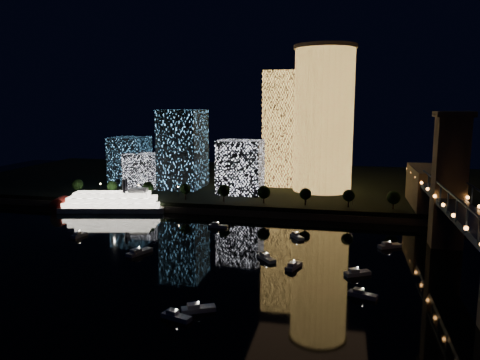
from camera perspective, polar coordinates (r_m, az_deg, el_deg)
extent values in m
plane|color=black|center=(143.83, 0.95, -12.19)|extent=(520.00, 520.00, 0.00)
cube|color=black|center=(296.69, 7.14, -0.55)|extent=(420.00, 160.00, 5.00)
cube|color=#6B5E4C|center=(220.86, 5.22, -4.17)|extent=(420.00, 6.00, 3.00)
cylinder|color=#FFB951|center=(261.22, 10.14, 7.08)|extent=(32.00, 32.00, 76.70)
cylinder|color=#6B5E4C|center=(262.80, 10.39, 15.68)|extent=(34.00, 34.00, 2.00)
cube|color=#FFB951|center=(276.77, 5.18, 6.22)|extent=(20.87, 20.87, 66.39)
cube|color=white|center=(250.97, 0.04, 1.62)|extent=(23.23, 19.65, 28.59)
cube|color=#5DB8FF|center=(270.90, -6.94, 3.81)|extent=(22.25, 28.92, 44.49)
cube|color=white|center=(276.50, -11.60, 1.18)|extent=(19.40, 17.64, 19.40)
cube|color=#5DB8FF|center=(290.71, -13.25, 2.36)|extent=(20.01, 22.02, 28.02)
cube|color=#6B5E4C|center=(187.43, 24.12, -0.34)|extent=(11.00, 9.00, 48.00)
cube|color=#6B5E4C|center=(185.28, 24.63, 7.31)|extent=(13.00, 11.00, 2.00)
cube|color=navy|center=(138.18, 26.20, -3.22)|extent=(0.50, 150.00, 0.50)
cube|color=#6B5E4C|center=(237.96, 21.55, -1.35)|extent=(12.00, 40.00, 23.00)
cube|color=navy|center=(150.30, 25.05, -3.56)|extent=(0.50, 0.50, 7.00)
cube|color=navy|center=(173.33, 23.36, -1.85)|extent=(0.50, 0.50, 7.00)
cube|color=navy|center=(196.59, 22.07, -0.53)|extent=(0.50, 0.50, 7.00)
sphere|color=orange|center=(139.19, 25.85, -5.31)|extent=(1.20, 1.20, 1.20)
sphere|color=orange|center=(182.23, 22.65, -1.84)|extent=(1.20, 1.20, 1.20)
sphere|color=orange|center=(226.04, 20.69, 0.31)|extent=(1.20, 1.20, 1.20)
cube|color=silver|center=(240.77, -15.23, -3.39)|extent=(52.95, 22.37, 2.58)
cube|color=white|center=(240.26, -15.25, -2.81)|extent=(48.51, 20.42, 2.37)
cube|color=white|center=(239.79, -15.28, -2.26)|extent=(44.08, 18.47, 2.37)
cube|color=white|center=(239.34, -15.30, -1.70)|extent=(37.55, 16.06, 2.37)
cube|color=silver|center=(235.81, -12.30, -1.24)|extent=(9.76, 8.11, 1.94)
cylinder|color=black|center=(234.85, -13.97, -0.76)|extent=(1.51, 1.51, 6.45)
cylinder|color=black|center=(238.96, -13.72, -0.58)|extent=(1.51, 1.51, 6.45)
cylinder|color=maroon|center=(248.56, -20.99, -2.83)|extent=(9.39, 11.04, 7.53)
cube|color=silver|center=(155.02, 6.57, -10.40)|extent=(5.11, 8.45, 1.20)
cube|color=silver|center=(153.62, 6.39, -10.15)|extent=(2.91, 3.35, 1.00)
sphere|color=white|center=(154.36, 6.59, -9.70)|extent=(0.36, 0.36, 0.36)
cube|color=silver|center=(161.71, 3.26, -9.51)|extent=(7.51, 8.27, 1.20)
cube|color=silver|center=(162.40, 3.03, -9.02)|extent=(3.60, 3.70, 1.00)
sphere|color=white|center=(161.08, 3.26, -8.84)|extent=(0.36, 0.36, 0.36)
cube|color=silver|center=(124.74, -5.08, -15.40)|extent=(9.05, 6.37, 1.20)
cube|color=silver|center=(124.12, -5.71, -14.99)|extent=(3.74, 3.39, 1.00)
sphere|color=white|center=(123.92, -5.10, -14.56)|extent=(0.36, 0.36, 0.36)
cube|color=silver|center=(152.49, 14.13, -10.97)|extent=(8.51, 6.28, 1.20)
cube|color=silver|center=(151.52, 13.74, -10.64)|extent=(3.57, 3.27, 1.00)
sphere|color=white|center=(151.82, 14.16, -10.26)|extent=(0.36, 0.36, 0.36)
cube|color=silver|center=(187.80, 6.95, -6.89)|extent=(6.30, 7.74, 1.20)
cube|color=silver|center=(188.47, 6.79, -6.48)|extent=(3.15, 3.34, 1.00)
sphere|color=white|center=(187.25, 6.96, -6.30)|extent=(0.36, 0.36, 0.36)
cube|color=silver|center=(136.72, 14.74, -13.41)|extent=(8.22, 4.92, 1.20)
cube|color=silver|center=(136.61, 14.27, -12.91)|extent=(3.26, 2.82, 1.00)
sphere|color=white|center=(135.97, 14.77, -12.63)|extent=(0.36, 0.36, 0.36)
cube|color=silver|center=(199.29, -18.97, -6.39)|extent=(3.73, 7.09, 1.20)
cube|color=silver|center=(198.33, -19.20, -6.14)|extent=(2.28, 2.72, 1.00)
sphere|color=white|center=(198.78, -19.00, -5.83)|extent=(0.36, 0.36, 0.36)
cube|color=silver|center=(202.36, -2.68, -5.65)|extent=(8.36, 2.71, 1.20)
cube|color=silver|center=(202.40, -3.02, -5.33)|extent=(2.93, 2.18, 1.00)
sphere|color=white|center=(201.85, -2.68, -5.10)|extent=(0.36, 0.36, 0.36)
cube|color=silver|center=(183.42, 17.79, -7.67)|extent=(8.92, 6.81, 1.20)
cube|color=silver|center=(182.37, 17.47, -7.39)|extent=(3.77, 3.49, 1.00)
sphere|color=white|center=(182.86, 17.82, -7.07)|extent=(0.36, 0.36, 0.36)
cube|color=silver|center=(171.53, -12.16, -8.60)|extent=(6.99, 10.36, 1.20)
cube|color=silver|center=(170.28, -12.55, -8.36)|extent=(3.79, 4.23, 1.00)
sphere|color=white|center=(170.93, -12.18, -7.97)|extent=(0.36, 0.36, 0.36)
cube|color=silver|center=(121.25, -7.75, -16.21)|extent=(8.26, 4.71, 1.20)
cube|color=silver|center=(121.44, -8.22, -15.61)|extent=(3.23, 2.76, 1.00)
sphere|color=white|center=(120.41, -7.77, -15.35)|extent=(0.36, 0.36, 0.36)
cylinder|color=black|center=(262.30, -19.16, -1.28)|extent=(0.70, 0.70, 4.00)
sphere|color=black|center=(261.71, -19.20, -0.53)|extent=(6.04, 6.04, 6.04)
cylinder|color=black|center=(252.46, -15.29, -1.49)|extent=(0.70, 0.70, 4.00)
sphere|color=black|center=(251.85, -15.32, -0.71)|extent=(5.51, 5.51, 5.51)
cylinder|color=black|center=(243.86, -11.12, -1.70)|extent=(0.70, 0.70, 4.00)
sphere|color=black|center=(243.24, -11.15, -0.90)|extent=(5.72, 5.72, 5.72)
cylinder|color=black|center=(236.65, -6.67, -1.92)|extent=(0.70, 0.70, 4.00)
sphere|color=black|center=(236.01, -6.69, -1.09)|extent=(5.31, 5.31, 5.31)
cylinder|color=black|center=(230.95, -1.98, -2.14)|extent=(0.70, 0.70, 4.00)
sphere|color=black|center=(230.29, -1.98, -1.29)|extent=(5.96, 5.96, 5.96)
cylinder|color=black|center=(226.88, 2.92, -2.36)|extent=(0.70, 0.70, 4.00)
sphere|color=black|center=(226.21, 2.93, -1.49)|extent=(6.33, 6.33, 6.33)
cylinder|color=black|center=(224.52, 7.97, -2.56)|extent=(0.70, 0.70, 4.00)
sphere|color=black|center=(223.84, 7.99, -1.68)|extent=(5.60, 5.60, 5.60)
cylinder|color=black|center=(223.93, 13.08, -2.74)|extent=(0.70, 0.70, 4.00)
sphere|color=black|center=(223.25, 13.11, -1.86)|extent=(5.65, 5.65, 5.65)
cylinder|color=black|center=(225.12, 18.18, -2.90)|extent=(0.70, 0.70, 4.00)
sphere|color=black|center=(224.44, 18.23, -2.03)|extent=(6.16, 6.16, 6.16)
cylinder|color=black|center=(262.28, -16.62, -1.04)|extent=(0.24, 0.24, 5.00)
sphere|color=#FFCC7F|center=(261.81, -16.65, -0.44)|extent=(0.70, 0.70, 0.70)
cylinder|color=black|center=(252.39, -12.25, -1.26)|extent=(0.24, 0.24, 5.00)
sphere|color=#FFCC7F|center=(251.91, -12.27, -0.63)|extent=(0.70, 0.70, 0.70)
cylinder|color=black|center=(244.09, -7.55, -1.48)|extent=(0.24, 0.24, 5.00)
sphere|color=#FFCC7F|center=(243.59, -7.56, -0.83)|extent=(0.70, 0.70, 0.70)
cylinder|color=black|center=(237.55, -2.55, -1.70)|extent=(0.24, 0.24, 5.00)
sphere|color=#FFCC7F|center=(237.04, -2.56, -1.04)|extent=(0.70, 0.70, 0.70)
cylinder|color=black|center=(232.91, 2.69, -1.93)|extent=(0.24, 0.24, 5.00)
sphere|color=#FFCC7F|center=(232.39, 2.69, -1.25)|extent=(0.70, 0.70, 0.70)
cylinder|color=black|center=(230.29, 8.09, -2.14)|extent=(0.24, 0.24, 5.00)
sphere|color=#FFCC7F|center=(229.76, 8.11, -1.45)|extent=(0.70, 0.70, 0.70)
cylinder|color=black|center=(229.75, 13.57, -2.33)|extent=(0.24, 0.24, 5.00)
sphere|color=#FFCC7F|center=(229.22, 13.60, -1.65)|extent=(0.70, 0.70, 0.70)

